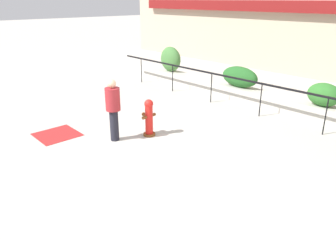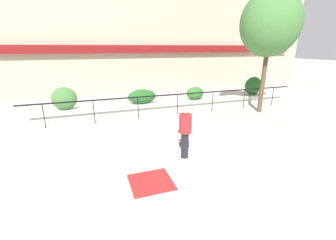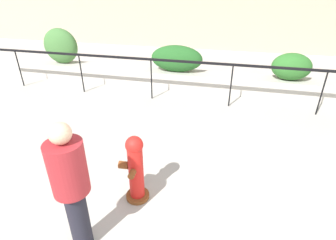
{
  "view_description": "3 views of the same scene",
  "coord_description": "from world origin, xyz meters",
  "views": [
    {
      "loc": [
        5.64,
        -4.35,
        3.72
      ],
      "look_at": [
        -0.68,
        1.37,
        0.56
      ],
      "focal_mm": 35.0,
      "sensor_mm": 36.0,
      "label": 1
    },
    {
      "loc": [
        -4.35,
        -6.0,
        3.51
      ],
      "look_at": [
        -1.47,
        2.24,
        0.66
      ],
      "focal_mm": 24.0,
      "sensor_mm": 36.0,
      "label": 2
    },
    {
      "loc": [
        -0.03,
        -1.69,
        2.92
      ],
      "look_at": [
        -1.12,
        2.67,
        0.57
      ],
      "focal_mm": 28.0,
      "sensor_mm": 36.0,
      "label": 3
    }
  ],
  "objects": [
    {
      "name": "fire_hydrant",
      "position": [
        -1.22,
        1.12,
        0.55
      ],
      "size": [
        0.44,
        0.48,
        1.08
      ],
      "color": "brown",
      "rests_on": "ground"
    },
    {
      "name": "hedge_bush_0",
      "position": [
        -5.61,
        6.0,
        1.07
      ],
      "size": [
        1.19,
        0.61,
        1.14
      ],
      "primitive_type": "ellipsoid",
      "color": "#427538",
      "rests_on": "planter_wall_low"
    },
    {
      "name": "ground_plane",
      "position": [
        0.0,
        0.0,
        0.0
      ],
      "size": [
        120.0,
        120.0,
        0.0
      ],
      "primitive_type": "plane",
      "color": "#B2ADA3"
    },
    {
      "name": "hedge_bush_2",
      "position": [
        1.57,
        6.0,
        0.87
      ],
      "size": [
        1.06,
        0.7,
        0.75
      ],
      "primitive_type": "ellipsoid",
      "color": "#2D6B28",
      "rests_on": "planter_wall_low"
    },
    {
      "name": "fence_railing_segment",
      "position": [
        -0.0,
        4.9,
        1.02
      ],
      "size": [
        15.0,
        0.05,
        1.15
      ],
      "color": "black",
      "rests_on": "ground"
    },
    {
      "name": "hedge_bush_1",
      "position": [
        -1.68,
        6.0,
        0.9
      ],
      "size": [
        1.57,
        0.62,
        0.79
      ],
      "primitive_type": "ellipsoid",
      "color": "#235B23",
      "rests_on": "planter_wall_low"
    },
    {
      "name": "planter_wall_low",
      "position": [
        0.0,
        6.0,
        0.25
      ],
      "size": [
        18.0,
        0.7,
        0.5
      ],
      "primitive_type": "cube",
      "color": "#B7B2A8",
      "rests_on": "ground"
    },
    {
      "name": "pedestrian",
      "position": [
        -1.6,
        0.2,
        0.99
      ],
      "size": [
        0.55,
        0.55,
        1.73
      ],
      "color": "black",
      "rests_on": "ground"
    },
    {
      "name": "tactile_warning_pad",
      "position": [
        -3.04,
        -0.85,
        0.01
      ],
      "size": [
        1.14,
        1.14,
        0.01
      ],
      "primitive_type": "cube",
      "color": "#B22323",
      "rests_on": "ground"
    }
  ]
}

